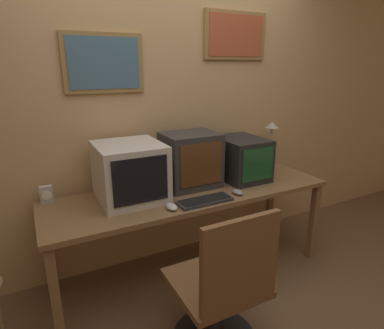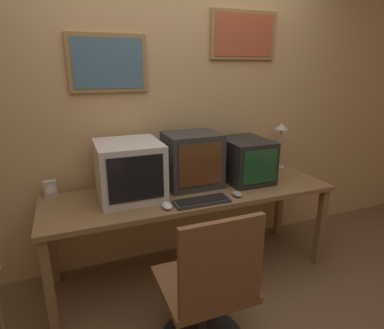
% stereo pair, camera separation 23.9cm
% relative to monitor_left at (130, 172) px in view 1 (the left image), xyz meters
% --- Properties ---
extents(wall_back, '(8.00, 0.08, 2.60)m').
position_rel_monitor_left_xyz_m(wall_back, '(0.46, 0.34, 0.38)').
color(wall_back, tan).
rests_on(wall_back, ground_plane).
extents(desk, '(2.19, 0.66, 0.72)m').
position_rel_monitor_left_xyz_m(desk, '(0.46, -0.08, -0.27)').
color(desk, olive).
rests_on(desk, ground_plane).
extents(monitor_left, '(0.45, 0.48, 0.41)m').
position_rel_monitor_left_xyz_m(monitor_left, '(0.00, 0.00, 0.00)').
color(monitor_left, beige).
rests_on(monitor_left, desk).
extents(monitor_center, '(0.42, 0.35, 0.42)m').
position_rel_monitor_left_xyz_m(monitor_center, '(0.50, 0.04, 0.01)').
color(monitor_center, '#333333').
rests_on(monitor_center, desk).
extents(monitor_right, '(0.35, 0.46, 0.35)m').
position_rel_monitor_left_xyz_m(monitor_right, '(0.96, 0.00, -0.03)').
color(monitor_right, black).
rests_on(monitor_right, desk).
extents(keyboard_main, '(0.40, 0.14, 0.03)m').
position_rel_monitor_left_xyz_m(keyboard_main, '(0.44, -0.31, -0.19)').
color(keyboard_main, '#333338').
rests_on(keyboard_main, desk).
extents(mouse_near_keyboard, '(0.07, 0.10, 0.04)m').
position_rel_monitor_left_xyz_m(mouse_near_keyboard, '(0.73, -0.29, -0.18)').
color(mouse_near_keyboard, gray).
rests_on(mouse_near_keyboard, desk).
extents(mouse_far_corner, '(0.07, 0.11, 0.04)m').
position_rel_monitor_left_xyz_m(mouse_far_corner, '(0.18, -0.30, -0.18)').
color(mouse_far_corner, silver).
rests_on(mouse_far_corner, desk).
extents(desk_clock, '(0.09, 0.05, 0.12)m').
position_rel_monitor_left_xyz_m(desk_clock, '(-0.55, 0.21, -0.14)').
color(desk_clock, '#B7B2AD').
rests_on(desk_clock, desk).
extents(desk_lamp, '(0.13, 0.13, 0.42)m').
position_rel_monitor_left_xyz_m(desk_lamp, '(1.43, 0.17, 0.11)').
color(desk_lamp, '#B2A899').
rests_on(desk_lamp, desk).
extents(office_chair, '(0.52, 0.52, 0.94)m').
position_rel_monitor_left_xyz_m(office_chair, '(0.25, -0.83, -0.54)').
color(office_chair, black).
rests_on(office_chair, ground_plane).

